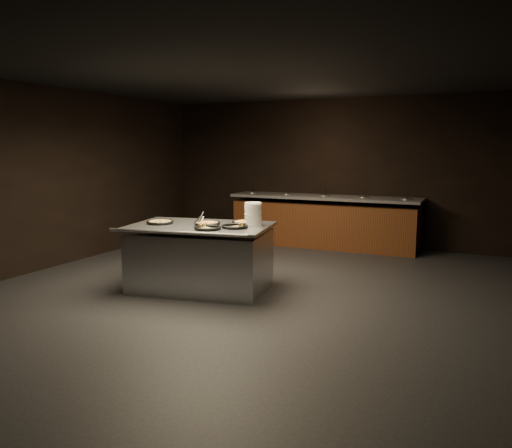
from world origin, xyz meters
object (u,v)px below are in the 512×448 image
at_px(plate_stack, 253,214).
at_px(pan_veggie_whole, 160,222).
at_px(pan_cheese_whole, 207,223).
at_px(serving_counter, 201,258).

xyz_separation_m(plate_stack, pan_veggie_whole, (-1.22, -0.41, -0.13)).
xyz_separation_m(pan_veggie_whole, pan_cheese_whole, (0.64, 0.17, -0.00)).
distance_m(plate_stack, pan_veggie_whole, 1.30).
distance_m(serving_counter, pan_cheese_whole, 0.49).
bearing_deg(serving_counter, pan_cheese_whole, 14.61).
distance_m(plate_stack, pan_cheese_whole, 0.64).
xyz_separation_m(serving_counter, pan_cheese_whole, (0.09, 0.04, 0.49)).
height_order(plate_stack, pan_cheese_whole, plate_stack).
relative_size(pan_veggie_whole, pan_cheese_whole, 1.03).
height_order(plate_stack, pan_veggie_whole, plate_stack).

